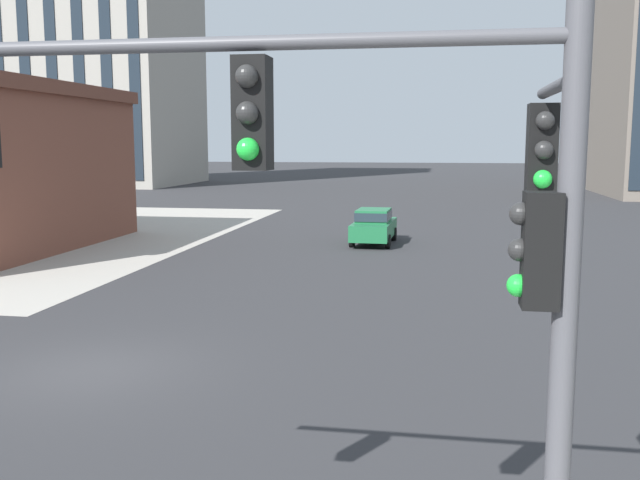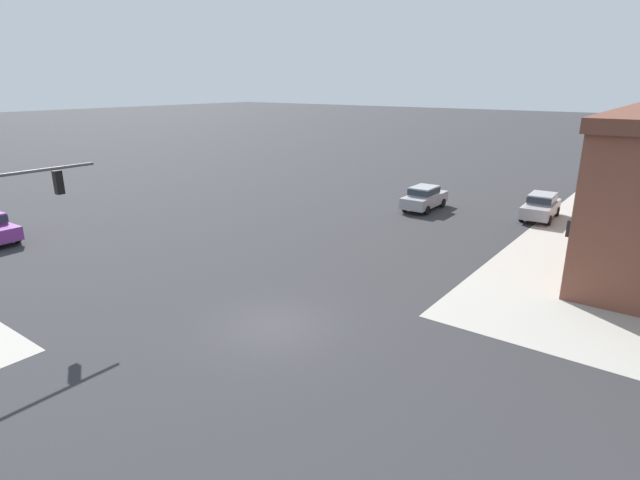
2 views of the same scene
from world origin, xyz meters
name	(u,v)px [view 1 (image 1 of 2)]	position (x,y,z in m)	size (l,w,h in m)	color
ground_plane	(91,370)	(0.00, 0.00, 0.00)	(320.00, 320.00, 0.00)	#2D2D30
traffic_signal_main	(403,240)	(6.99, -7.69, 4.02)	(6.59, 2.09, 6.26)	#4C4C51
car_main_southbound_near	(374,225)	(4.16, 19.91, 0.92)	(2.01, 4.46, 1.68)	#1E6B3D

